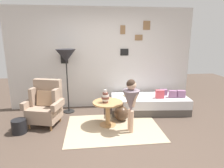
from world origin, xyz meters
TOP-DOWN VIEW (x-y plane):
  - ground_plane at (0.00, 0.00)m, footprint 12.00×12.00m
  - gallery_wall at (0.00, 1.95)m, footprint 4.80×0.12m
  - rug at (0.13, 0.53)m, footprint 1.93×1.43m
  - armchair at (-1.30, 0.91)m, footprint 0.86×0.74m
  - daybed at (1.15, 1.34)m, footprint 1.96×0.96m
  - pillow_head at (1.91, 1.19)m, footprint 0.21×0.16m
  - pillow_mid at (1.69, 1.20)m, footprint 0.20×0.16m
  - pillow_back at (1.54, 1.43)m, footprint 0.20×0.14m
  - pillow_extra at (1.36, 1.19)m, footprint 0.21×0.14m
  - side_table at (0.03, 0.68)m, footprint 0.64×0.64m
  - vase_striped at (-0.03, 0.64)m, footprint 0.16×0.16m
  - floor_lamp at (-0.89, 1.56)m, footprint 0.48×0.48m
  - person_child at (0.45, 0.33)m, footprint 0.34×0.34m
  - book_on_daybed at (0.61, 1.46)m, footprint 0.25×0.20m
  - demijohn_near at (0.35, 0.88)m, footprint 0.34×0.34m
  - magazine_basket at (-1.76, 0.54)m, footprint 0.28×0.28m

SIDE VIEW (x-z plane):
  - ground_plane at x=0.00m, z-range 0.00..0.00m
  - rug at x=0.13m, z-range 0.00..0.01m
  - magazine_basket at x=-1.76m, z-range 0.00..0.28m
  - demijohn_near at x=0.35m, z-range -0.04..0.39m
  - daybed at x=1.15m, z-range 0.00..0.40m
  - side_table at x=0.03m, z-range 0.12..0.66m
  - book_on_daybed at x=0.61m, z-range 0.40..0.43m
  - armchair at x=-1.30m, z-range -0.05..0.92m
  - pillow_back at x=1.54m, z-range 0.40..0.55m
  - pillow_head at x=1.91m, z-range 0.40..0.58m
  - pillow_mid at x=1.69m, z-range 0.40..0.58m
  - pillow_extra at x=1.36m, z-range 0.40..0.60m
  - vase_striped at x=-0.03m, z-range 0.51..0.79m
  - person_child at x=0.45m, z-range 0.15..1.23m
  - gallery_wall at x=0.00m, z-range 0.00..2.60m
  - floor_lamp at x=-0.89m, z-range 0.60..2.18m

